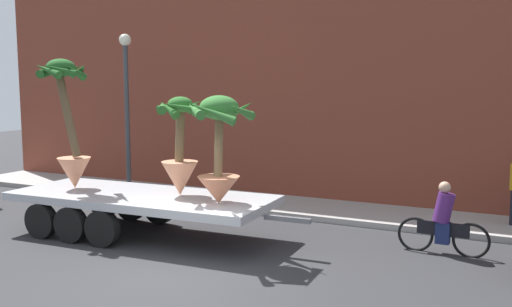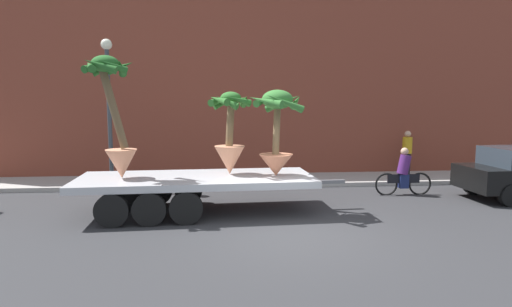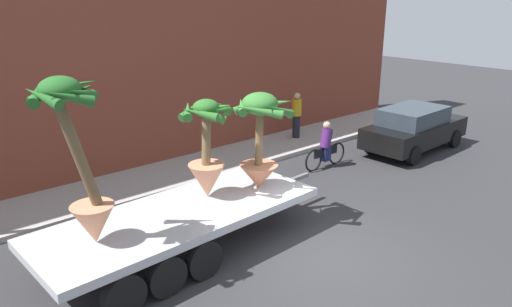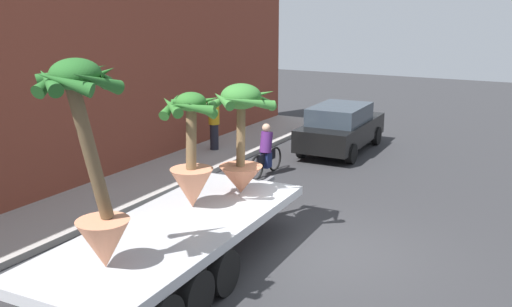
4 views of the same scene
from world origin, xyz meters
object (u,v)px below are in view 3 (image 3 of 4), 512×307
object	(u,v)px
pedestrian_near_gate	(296,114)
flatbed_trailer	(171,224)
potted_palm_front	(260,138)
parked_car	(414,128)
potted_palm_rear	(207,153)
cyclist	(326,147)
potted_palm_middle	(79,164)

from	to	relation	value
pedestrian_near_gate	flatbed_trailer	bearing A→B (deg)	-152.06
potted_palm_front	parked_car	bearing A→B (deg)	5.96
parked_car	pedestrian_near_gate	world-z (taller)	pedestrian_near_gate
flatbed_trailer	potted_palm_rear	world-z (taller)	potted_palm_rear
potted_palm_front	flatbed_trailer	bearing A→B (deg)	177.71
potted_palm_rear	cyclist	distance (m)	5.85
flatbed_trailer	potted_palm_middle	world-z (taller)	potted_palm_middle
potted_palm_middle	potted_palm_rear	bearing A→B (deg)	7.48
parked_car	potted_palm_rear	bearing A→B (deg)	-177.17
flatbed_trailer	cyclist	xyz separation A→B (m)	(6.70, 1.62, -0.10)
potted_palm_middle	potted_palm_front	world-z (taller)	potted_palm_middle
flatbed_trailer	pedestrian_near_gate	world-z (taller)	pedestrian_near_gate
cyclist	pedestrian_near_gate	size ratio (longest dim) A/B	1.08
flatbed_trailer	potted_palm_rear	xyz separation A→B (m)	(1.16, 0.28, 1.23)
cyclist	parked_car	distance (m)	3.77
cyclist	potted_palm_front	bearing A→B (deg)	-158.32
potted_palm_middle	pedestrian_near_gate	world-z (taller)	potted_palm_middle
potted_palm_front	pedestrian_near_gate	bearing A→B (deg)	37.69
parked_car	pedestrian_near_gate	distance (m)	4.23
potted_palm_rear	potted_palm_middle	size ratio (longest dim) A/B	0.72
potted_palm_front	parked_car	world-z (taller)	potted_palm_front
flatbed_trailer	potted_palm_front	size ratio (longest dim) A/B	3.17
potted_palm_middle	potted_palm_front	size ratio (longest dim) A/B	1.37
parked_car	pedestrian_near_gate	bearing A→B (deg)	123.71
potted_palm_front	pedestrian_near_gate	xyz separation A→B (m)	(5.62, 4.34, -1.15)
flatbed_trailer	potted_palm_front	xyz separation A→B (m)	(2.39, -0.10, 1.42)
flatbed_trailer	potted_palm_front	bearing A→B (deg)	-2.29
potted_palm_front	pedestrian_near_gate	world-z (taller)	potted_palm_front
potted_palm_front	pedestrian_near_gate	distance (m)	7.20
potted_palm_rear	potted_palm_front	bearing A→B (deg)	-17.09
parked_car	cyclist	bearing A→B (deg)	166.47
potted_palm_middle	parked_car	xyz separation A→B (m)	(12.13, 0.84, -1.72)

